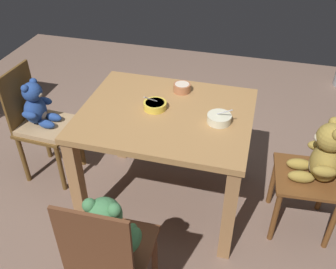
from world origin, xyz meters
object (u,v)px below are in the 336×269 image
object	(u,v)px
porridge_bowl_terracotta_far_center	(182,88)
porridge_bowl_cream_near_right	(219,118)
dining_table	(166,130)
teddy_chair_near_right	(323,162)
teddy_chair_near_left	(39,116)
porridge_bowl_yellow_center	(155,105)
teddy_chair_near_front	(109,241)

from	to	relation	value
porridge_bowl_terracotta_far_center	porridge_bowl_cream_near_right	bearing A→B (deg)	-45.11
porridge_bowl_cream_near_right	porridge_bowl_terracotta_far_center	distance (m)	0.42
porridge_bowl_cream_near_right	dining_table	bearing A→B (deg)	175.66
dining_table	porridge_bowl_terracotta_far_center	bearing A→B (deg)	82.12
teddy_chair_near_right	porridge_bowl_cream_near_right	xyz separation A→B (m)	(-0.64, -0.03, 0.22)
dining_table	teddy_chair_near_left	size ratio (longest dim) A/B	1.22
dining_table	porridge_bowl_yellow_center	bearing A→B (deg)	165.18
teddy_chair_near_left	porridge_bowl_terracotta_far_center	distance (m)	1.06
teddy_chair_near_front	teddy_chair_near_right	xyz separation A→B (m)	(1.02, 0.87, 0.00)
porridge_bowl_terracotta_far_center	teddy_chair_near_front	bearing A→B (deg)	-94.27
teddy_chair_near_front	porridge_bowl_terracotta_far_center	size ratio (longest dim) A/B	7.76
porridge_bowl_terracotta_far_center	porridge_bowl_yellow_center	xyz separation A→B (m)	(-0.11, -0.25, -0.01)
teddy_chair_near_front	porridge_bowl_yellow_center	world-z (taller)	teddy_chair_near_front
teddy_chair_near_left	porridge_bowl_yellow_center	distance (m)	0.92
dining_table	porridge_bowl_cream_near_right	xyz separation A→B (m)	(0.34, -0.03, 0.16)
teddy_chair_near_front	teddy_chair_near_right	size ratio (longest dim) A/B	1.00
teddy_chair_near_right	porridge_bowl_cream_near_right	size ratio (longest dim) A/B	6.01
porridge_bowl_yellow_center	teddy_chair_near_front	bearing A→B (deg)	-88.12
teddy_chair_near_right	porridge_bowl_terracotta_far_center	xyz separation A→B (m)	(-0.94, 0.27, 0.22)
porridge_bowl_terracotta_far_center	porridge_bowl_yellow_center	bearing A→B (deg)	-114.36
teddy_chair_near_right	porridge_bowl_cream_near_right	world-z (taller)	teddy_chair_near_right
teddy_chair_near_right	porridge_bowl_cream_near_right	distance (m)	0.68
teddy_chair_near_front	porridge_bowl_terracotta_far_center	bearing A→B (deg)	-5.46
teddy_chair_near_front	porridge_bowl_cream_near_right	distance (m)	0.95
teddy_chair_near_front	teddy_chair_near_left	distance (m)	1.30
porridge_bowl_terracotta_far_center	teddy_chair_near_left	bearing A→B (deg)	-167.34
teddy_chair_near_left	porridge_bowl_cream_near_right	distance (m)	1.32
porridge_bowl_cream_near_right	teddy_chair_near_right	bearing A→B (deg)	2.43
teddy_chair_near_front	teddy_chair_near_left	world-z (taller)	teddy_chair_near_front
dining_table	porridge_bowl_cream_near_right	world-z (taller)	porridge_bowl_cream_near_right
porridge_bowl_cream_near_right	porridge_bowl_yellow_center	size ratio (longest dim) A/B	1.03
teddy_chair_near_right	teddy_chair_near_left	size ratio (longest dim) A/B	1.03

